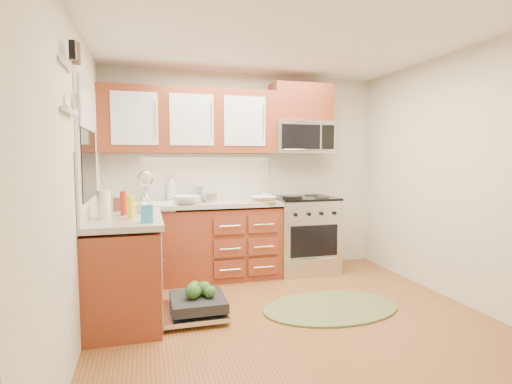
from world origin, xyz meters
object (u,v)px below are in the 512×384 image
object	(u,v)px
sink	(146,215)
upper_cabinets	(190,121)
microwave	(301,138)
bowl_a	(264,199)
range	(304,234)
paper_towel_roll	(104,205)
stock_pot	(209,198)
bowl_b	(187,200)
skillet	(292,198)
cup	(266,198)
cutting_board	(264,201)
dishwasher	(194,307)
rug	(331,308)

from	to	relation	value
sink	upper_cabinets	bearing A→B (deg)	16.45
microwave	bowl_a	world-z (taller)	microwave
range	paper_towel_roll	bearing A→B (deg)	-154.92
stock_pot	paper_towel_roll	distance (m)	1.45
range	bowl_b	bearing A→B (deg)	-173.12
sink	skillet	xyz separation A→B (m)	(1.67, -0.24, 0.17)
sink	cup	bearing A→B (deg)	-7.08
range	upper_cabinets	bearing A→B (deg)	174.11
bowl_a	bowl_b	distance (m)	0.91
stock_pot	bowl_a	xyz separation A→B (m)	(0.64, -0.10, -0.02)
range	cutting_board	xyz separation A→B (m)	(-0.60, -0.21, 0.46)
range	dishwasher	distance (m)	1.95
cutting_board	bowl_b	distance (m)	0.89
rug	stock_pot	distance (m)	1.82
paper_towel_roll	bowl_b	distance (m)	1.19
sink	skillet	distance (m)	1.69
rug	stock_pot	world-z (taller)	stock_pot
cutting_board	bowl_b	world-z (taller)	bowl_b
range	skillet	xyz separation A→B (m)	(-0.26, -0.25, 0.50)
skillet	stock_pot	bearing A→B (deg)	169.93
stock_pot	skillet	bearing A→B (deg)	-10.07
sink	bowl_a	bearing A→B (deg)	-7.21
upper_cabinets	dishwasher	bearing A→B (deg)	-96.04
paper_towel_roll	bowl_b	size ratio (longest dim) A/B	0.80
range	rug	size ratio (longest dim) A/B	0.71
bowl_b	cup	world-z (taller)	same
upper_cabinets	bowl_b	bearing A→B (deg)	-104.98
microwave	upper_cabinets	bearing A→B (deg)	178.98
cutting_board	skillet	bearing A→B (deg)	-6.78
cutting_board	cup	world-z (taller)	cup
skillet	paper_towel_roll	distance (m)	2.18
sink	dishwasher	bearing A→B (deg)	-70.80
cutting_board	upper_cabinets	bearing A→B (deg)	156.16
upper_cabinets	bowl_a	xyz separation A→B (m)	(0.82, -0.32, -0.92)
range	paper_towel_roll	size ratio (longest dim) A/B	3.91
cup	rug	bearing A→B (deg)	-73.89
range	cutting_board	size ratio (longest dim) A/B	3.25
stock_pot	bowl_b	world-z (taller)	stock_pot
microwave	stock_pot	distance (m)	1.43
rug	bowl_a	distance (m)	1.49
bowl_b	range	bearing A→B (deg)	6.88
cutting_board	dishwasher	bearing A→B (deg)	-135.57
microwave	bowl_b	distance (m)	1.69
microwave	paper_towel_roll	world-z (taller)	microwave
range	stock_pot	xyz separation A→B (m)	(-1.22, -0.08, 0.51)
dishwasher	range	bearing A→B (deg)	36.27
stock_pot	cup	xyz separation A→B (m)	(0.66, -0.10, -0.01)
paper_towel_roll	range	bearing A→B (deg)	25.08
microwave	cutting_board	bearing A→B (deg)	-151.25
stock_pot	paper_towel_roll	bearing A→B (deg)	-136.97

